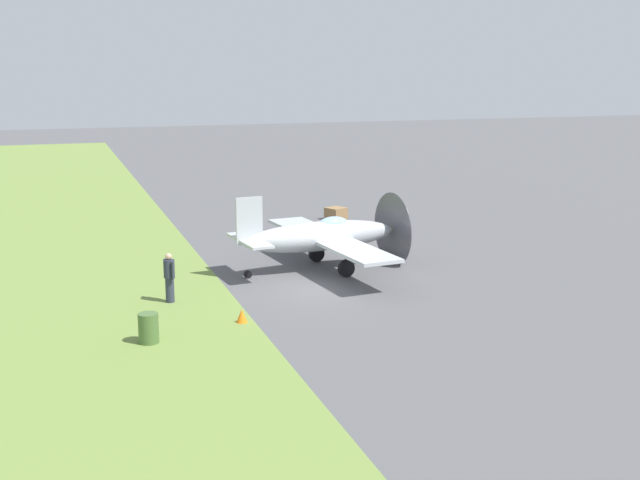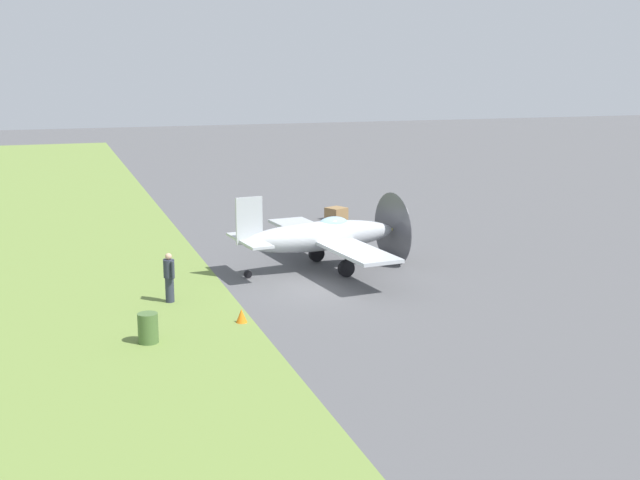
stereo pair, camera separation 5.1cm
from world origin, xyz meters
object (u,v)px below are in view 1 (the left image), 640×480
object	(u,v)px
runway_marker_cone	(242,316)
ground_crew_chief	(169,276)
airplane_lead	(323,236)
fuel_drum	(148,328)
supply_crate	(336,214)

from	to	relation	value
runway_marker_cone	ground_crew_chief	bearing A→B (deg)	-148.99
airplane_lead	fuel_drum	size ratio (longest dim) A/B	10.27
ground_crew_chief	fuel_drum	distance (m)	4.29
supply_crate	runway_marker_cone	size ratio (longest dim) A/B	2.05
airplane_lead	supply_crate	size ratio (longest dim) A/B	10.27
fuel_drum	airplane_lead	bearing A→B (deg)	131.36
ground_crew_chief	fuel_drum	size ratio (longest dim) A/B	1.92
fuel_drum	supply_crate	bearing A→B (deg)	145.01
airplane_lead	fuel_drum	distance (m)	10.30
airplane_lead	runway_marker_cone	size ratio (longest dim) A/B	21.02
fuel_drum	runway_marker_cone	world-z (taller)	fuel_drum
ground_crew_chief	supply_crate	distance (m)	16.51
ground_crew_chief	runway_marker_cone	bearing A→B (deg)	-171.41
fuel_drum	supply_crate	xyz separation A→B (m)	(-16.79, 11.75, -0.13)
ground_crew_chief	runway_marker_cone	world-z (taller)	ground_crew_chief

